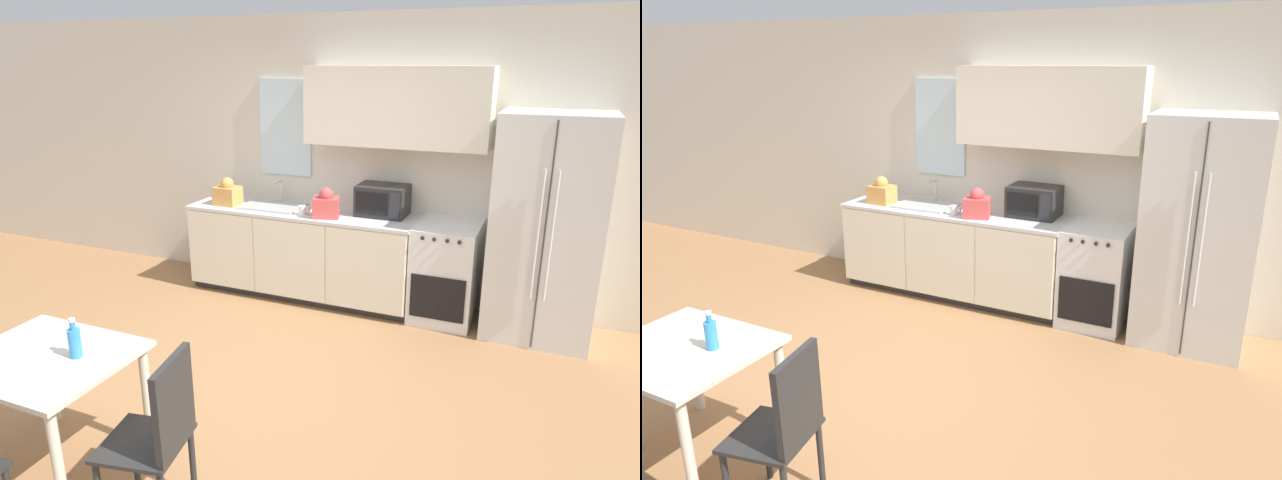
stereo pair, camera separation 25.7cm
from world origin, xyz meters
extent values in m
plane|color=#9E7047|center=(0.00, 0.00, 0.00)|extent=(12.00, 12.00, 0.00)
cube|color=beige|center=(0.00, 2.21, 1.35)|extent=(12.00, 0.06, 2.70)
cube|color=silver|center=(-0.71, 2.17, 1.63)|extent=(0.56, 0.04, 0.95)
cube|color=silver|center=(0.47, 2.02, 1.88)|extent=(1.68, 0.32, 0.71)
cube|color=#333333|center=(-0.39, 1.89, 0.04)|extent=(2.27, 0.58, 0.08)
cube|color=silver|center=(-0.39, 1.86, 0.47)|extent=(2.27, 0.64, 0.77)
cube|color=silver|center=(-1.14, 1.53, 0.47)|extent=(0.74, 0.01, 0.75)
cube|color=silver|center=(-0.39, 1.53, 0.47)|extent=(0.74, 0.01, 0.75)
cube|color=silver|center=(0.37, 1.53, 0.47)|extent=(0.74, 0.01, 0.75)
cube|color=silver|center=(-0.39, 1.86, 0.87)|extent=(2.29, 0.66, 0.03)
cube|color=white|center=(1.03, 1.86, 0.45)|extent=(0.55, 0.63, 0.89)
cube|color=black|center=(1.03, 1.54, 0.31)|extent=(0.47, 0.01, 0.39)
cylinder|color=#262626|center=(0.88, 1.54, 0.84)|extent=(0.03, 0.02, 0.03)
cylinder|color=#262626|center=(0.98, 1.54, 0.84)|extent=(0.03, 0.02, 0.03)
cylinder|color=#262626|center=(1.09, 1.54, 0.84)|extent=(0.03, 0.02, 0.03)
cylinder|color=#262626|center=(1.19, 1.54, 0.84)|extent=(0.03, 0.02, 0.03)
cube|color=silver|center=(1.83, 1.85, 0.95)|extent=(0.86, 0.66, 1.90)
cube|color=#3F3F3F|center=(1.83, 1.51, 0.95)|extent=(0.01, 0.01, 1.84)
cylinder|color=silver|center=(1.78, 1.49, 0.99)|extent=(0.02, 0.02, 1.04)
cylinder|color=silver|center=(1.88, 1.49, 0.99)|extent=(0.02, 0.02, 1.04)
cube|color=#B7BABC|center=(-0.71, 1.86, 0.89)|extent=(0.59, 0.46, 0.02)
cylinder|color=silver|center=(-0.71, 2.05, 1.01)|extent=(0.02, 0.02, 0.22)
cylinder|color=silver|center=(-0.71, 1.98, 1.11)|extent=(0.02, 0.14, 0.02)
cube|color=#282828|center=(0.39, 1.98, 1.03)|extent=(0.46, 0.34, 0.29)
cube|color=black|center=(0.33, 1.80, 1.03)|extent=(0.29, 0.01, 0.21)
cube|color=#2D2D33|center=(0.55, 1.80, 1.03)|extent=(0.09, 0.01, 0.23)
cylinder|color=white|center=(-0.31, 1.68, 0.93)|extent=(0.08, 0.08, 0.09)
torus|color=white|center=(-0.25, 1.68, 0.93)|extent=(0.02, 0.07, 0.07)
cube|color=#D14C4C|center=(-0.07, 1.70, 0.98)|extent=(0.29, 0.27, 0.18)
sphere|color=#D14C4C|center=(-0.07, 1.70, 1.10)|extent=(0.16, 0.16, 0.13)
cube|color=#DB994C|center=(-1.17, 1.75, 0.97)|extent=(0.25, 0.21, 0.18)
sphere|color=#DB994C|center=(-1.17, 1.75, 1.10)|extent=(0.14, 0.14, 0.13)
cube|color=beige|center=(-0.61, -1.05, 0.71)|extent=(0.90, 0.78, 0.03)
cylinder|color=beige|center=(-0.22, -1.38, 0.35)|extent=(0.06, 0.06, 0.69)
cylinder|color=beige|center=(-1.01, -0.72, 0.35)|extent=(0.06, 0.06, 0.69)
cylinder|color=beige|center=(-0.22, -0.72, 0.35)|extent=(0.06, 0.06, 0.69)
cube|color=#282828|center=(0.12, -1.14, 0.44)|extent=(0.47, 0.47, 0.02)
cube|color=#282828|center=(0.30, -1.11, 0.69)|extent=(0.11, 0.37, 0.48)
cylinder|color=#282828|center=(-0.08, -1.01, 0.21)|extent=(0.03, 0.03, 0.43)
cylinder|color=#282828|center=(0.25, -0.94, 0.21)|extent=(0.03, 0.03, 0.43)
cylinder|color=#338CD8|center=(-0.44, -0.98, 0.80)|extent=(0.07, 0.07, 0.16)
cylinder|color=#338CD8|center=(-0.44, -0.98, 0.91)|extent=(0.03, 0.03, 0.05)
cylinder|color=white|center=(-0.44, -0.98, 0.94)|extent=(0.04, 0.04, 0.02)
camera|label=1|loc=(1.89, -3.03, 2.28)|focal=32.00mm
camera|label=2|loc=(2.12, -2.92, 2.28)|focal=32.00mm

